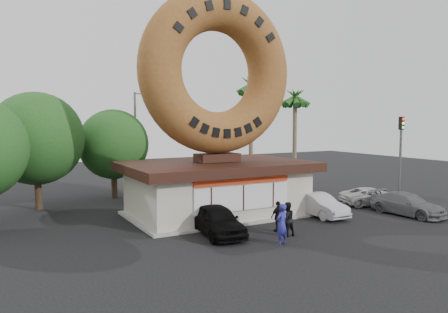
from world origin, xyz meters
TOP-DOWN VIEW (x-y plane):
  - ground at (0.00, 0.00)m, footprint 90.00×90.00m
  - donut_shop at (0.00, 5.98)m, footprint 11.20×7.20m
  - giant_donut at (0.00, 6.00)m, footprint 9.85×2.51m
  - tree_west at (-9.50, 13.00)m, footprint 6.00×6.00m
  - tree_mid at (-4.00, 15.00)m, footprint 5.20×5.20m
  - palm_near at (7.50, 14.00)m, footprint 2.60×2.60m
  - palm_far at (11.00, 12.50)m, footprint 2.60×2.60m
  - street_lamp at (-1.86, 16.00)m, footprint 2.11×0.20m
  - traffic_signal at (14.00, 3.99)m, footprint 0.30×0.38m
  - person_left at (-0.35, -1.15)m, footprint 0.80×0.64m
  - person_center at (0.75, -0.09)m, footprint 0.88×0.71m
  - person_right at (0.91, 0.87)m, footprint 0.97×0.46m
  - car_black at (-2.22, 1.77)m, footprint 2.34×4.67m
  - car_silver at (5.22, 2.68)m, footprint 1.46×4.17m
  - car_grey at (10.19, 0.26)m, footprint 2.37×4.83m
  - car_white at (10.75, 3.57)m, footprint 4.72×3.19m

SIDE VIEW (x-z plane):
  - ground at x=0.00m, z-range 0.00..0.00m
  - car_white at x=10.75m, z-range 0.00..1.20m
  - car_grey at x=10.19m, z-range 0.00..1.35m
  - car_silver at x=5.22m, z-range 0.00..1.37m
  - car_black at x=-2.22m, z-range 0.00..1.53m
  - person_right at x=0.91m, z-range 0.00..1.61m
  - person_center at x=0.75m, z-range 0.00..1.74m
  - person_left at x=-0.35m, z-range 0.00..1.94m
  - donut_shop at x=0.00m, z-range -0.13..3.67m
  - traffic_signal at x=14.00m, z-range 0.83..6.90m
  - tree_mid at x=-4.00m, z-range 0.70..7.33m
  - street_lamp at x=-1.86m, z-range 0.48..8.48m
  - tree_west at x=-9.50m, z-range 0.82..8.47m
  - palm_far at x=11.00m, z-range 3.11..11.86m
  - palm_near at x=7.50m, z-range 3.54..13.29m
  - giant_donut at x=0.00m, z-range 3.80..13.65m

